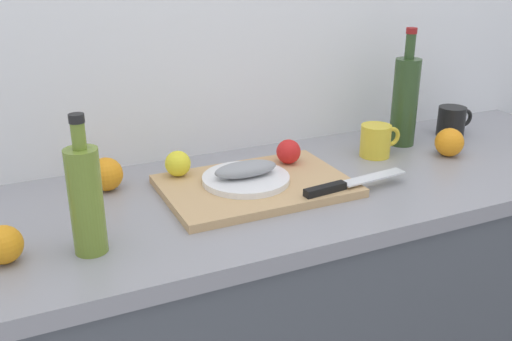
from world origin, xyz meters
The scene contains 15 objects.
back_wall centered at (0.00, 0.33, 1.25)m, with size 3.20×0.05×2.50m, color white.
kitchen_counter centered at (0.00, 0.00, 0.45)m, with size 2.00×0.60×0.90m.
cutting_board centered at (-0.09, 0.01, 0.91)m, with size 0.44×0.31×0.02m, color tan.
white_plate centered at (-0.11, 0.02, 0.93)m, with size 0.21×0.21×0.01m, color white.
fish_fillet centered at (-0.11, 0.02, 0.95)m, with size 0.16×0.07×0.04m, color gray.
chef_knife centered at (0.08, -0.11, 0.93)m, with size 0.29×0.06×0.02m.
lemon_0 centered at (-0.25, 0.13, 0.95)m, with size 0.06×0.06×0.06m, color yellow.
tomato_0 centered at (0.04, 0.09, 0.95)m, with size 0.06×0.06×0.06m, color red.
olive_oil_bottle centered at (-0.50, -0.13, 1.01)m, with size 0.06×0.06×0.28m.
wine_bottle centered at (0.45, 0.14, 1.03)m, with size 0.07×0.07×0.34m.
coffee_mug_0 centered at (0.32, 0.09, 0.95)m, with size 0.12×0.08×0.09m.
coffee_mug_1 centered at (0.64, 0.14, 0.95)m, with size 0.12×0.08×0.09m.
orange_0 centered at (0.50, 0.00, 0.94)m, with size 0.08×0.08×0.08m, color orange.
orange_2 centered at (-0.42, 0.16, 0.94)m, with size 0.08×0.08×0.08m, color orange.
orange_3 centered at (-0.66, -0.10, 0.94)m, with size 0.07×0.07×0.07m, color orange.
Camera 1 is at (-0.63, -1.16, 1.46)m, focal length 40.76 mm.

